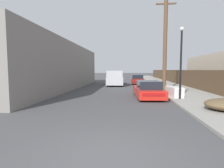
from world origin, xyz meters
TOP-DOWN VIEW (x-y plane):
  - ground_plane at (0.00, 0.00)m, footprint 220.00×220.00m
  - sidewalk_curb at (5.30, 23.50)m, footprint 4.20×63.00m
  - discarded_fridge at (3.72, 8.97)m, footprint 0.96×1.80m
  - parked_sports_car_red at (1.88, 9.13)m, footprint 2.01×4.60m
  - car_parked_mid at (1.78, 21.59)m, footprint 1.86×4.15m
  - pickup_truck at (-1.28, 18.79)m, footprint 2.32×5.85m
  - utility_pole at (3.76, 12.73)m, footprint 1.80×0.35m
  - street_lamp at (3.83, 7.96)m, footprint 0.26×0.26m
  - wooden_fence at (7.25, 21.73)m, footprint 0.08×45.96m
  - building_left_block at (-8.61, 14.22)m, footprint 7.00×20.85m

SIDE VIEW (x-z plane):
  - ground_plane at x=0.00m, z-range 0.00..0.00m
  - sidewalk_curb at x=5.30m, z-range 0.00..0.12m
  - discarded_fridge at x=3.72m, z-range 0.11..0.84m
  - parked_sports_car_red at x=1.88m, z-range -0.06..1.19m
  - car_parked_mid at x=1.78m, z-range -0.04..1.30m
  - pickup_truck at x=-1.28m, z-range -0.01..1.91m
  - wooden_fence at x=7.25m, z-range 0.12..2.01m
  - building_left_block at x=-8.61m, z-range 0.00..4.78m
  - street_lamp at x=3.83m, z-range 0.50..5.14m
  - utility_pole at x=3.76m, z-range 0.20..8.89m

